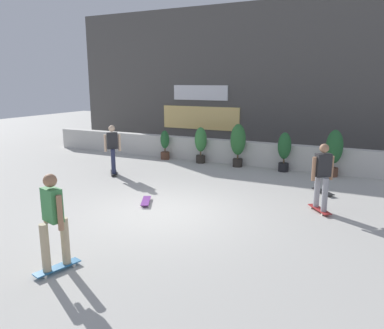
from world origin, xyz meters
The scene contains 13 objects.
ground_plane centered at (0.00, 0.00, 0.00)m, with size 48.00×48.00×0.00m, color #B2AFA8.
planter_wall centered at (0.00, 6.00, 0.45)m, with size 18.00×0.40×0.90m, color beige.
building_backdrop centered at (-0.01, 10.00, 3.25)m, with size 20.00×2.08×6.50m.
potted_plant_0 centered at (-3.20, 5.55, 0.62)m, with size 0.36×0.36×1.19m.
potted_plant_1 centered at (-1.60, 5.55, 0.80)m, with size 0.47×0.47×1.40m.
potted_plant_2 centered at (-0.07, 5.55, 0.94)m, with size 0.56×0.56×1.60m.
potted_plant_3 centered at (1.64, 5.55, 0.80)m, with size 0.46×0.46×1.40m.
potted_plant_4 centered at (3.29, 5.55, 0.93)m, with size 0.55×0.55×1.58m.
skater_by_wall_right centered at (-3.51, 2.55, 0.94)m, with size 0.66×0.75×1.70m.
skater_far_left centered at (-0.19, -3.32, 0.94)m, with size 0.54×0.82×1.70m.
skater_mid_plaza centered at (3.40, 1.70, 0.94)m, with size 0.65×0.76×1.70m.
skateboard_near_camera centered at (3.27, 3.33, 0.06)m, with size 0.70×0.71×0.08m.
skateboard_aside centered at (-0.81, 0.39, 0.06)m, with size 0.54×0.80×0.08m.
Camera 1 is at (4.41, -7.54, 3.15)m, focal length 35.08 mm.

